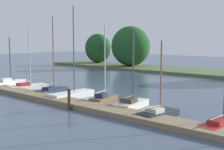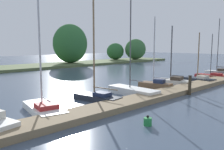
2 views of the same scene
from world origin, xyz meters
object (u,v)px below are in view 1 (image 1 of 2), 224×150
Objects in this scene: sailboat_0 at (10,82)px; sailboat_4 at (104,98)px; sailboat_3 at (73,94)px; mooring_piling_1 at (69,99)px; sailboat_2 at (53,89)px; sailboat_6 at (159,113)px; sailboat_1 at (29,86)px; sailboat_5 at (132,103)px; sailboat_7 at (222,124)px.

sailboat_4 is (13.56, 0.41, 0.01)m from sailboat_0.
mooring_piling_1 is at bearing -134.93° from sailboat_3.
mooring_piling_1 is (6.32, -3.40, 0.33)m from sailboat_2.
sailboat_0 reaches higher than sailboat_6.
sailboat_2 reaches higher than sailboat_1.
sailboat_1 reaches higher than sailboat_6.
sailboat_3 is 5.30× the size of mooring_piling_1.
sailboat_3 is 6.16m from sailboat_5.
mooring_piling_1 is (10.20, -3.33, 0.44)m from sailboat_1.
sailboat_1 is at bearing 79.16° from sailboat_4.
sailboat_4 is at bearing -101.17° from sailboat_0.
sailboat_7 is at bearing -103.61° from sailboat_0.
sailboat_7 is at bearing -82.58° from sailboat_1.
mooring_piling_1 is (-6.12, -2.30, 0.42)m from sailboat_6.
sailboat_7 is at bearing -104.02° from sailboat_5.
sailboat_2 is 4.81× the size of mooring_piling_1.
sailboat_6 is at bearing -111.71° from sailboat_4.
sailboat_0 is 19.43m from sailboat_6.
sailboat_0 is 1.05× the size of sailboat_7.
sailboat_3 is at bearing 134.97° from mooring_piling_1.
sailboat_1 is 1.27× the size of sailboat_6.
sailboat_3 reaches higher than sailboat_4.
sailboat_5 is at bearing -100.31° from sailboat_4.
mooring_piling_1 is (-10.09, -2.69, 0.48)m from sailboat_7.
mooring_piling_1 is (-3.04, -3.44, 0.39)m from sailboat_5.
sailboat_4 is (10.46, 0.06, 0.09)m from sailboat_1.
sailboat_0 is at bearing 83.56° from sailboat_5.
sailboat_1 is 0.89× the size of sailboat_2.
sailboat_2 is at bearing 90.47° from sailboat_6.
sailboat_6 is (16.32, -1.03, 0.02)m from sailboat_1.
sailboat_2 is (3.88, 0.07, 0.10)m from sailboat_1.
sailboat_0 is at bearing 93.50° from sailboat_6.
sailboat_1 is 7.09m from sailboat_3.
sailboat_6 is at bearing -84.38° from sailboat_1.
sailboat_2 reaches higher than sailboat_7.
sailboat_5 reaches higher than sailboat_0.
sailboat_0 reaches higher than sailboat_7.
sailboat_2 is 1.16× the size of sailboat_4.
sailboat_4 reaches higher than sailboat_7.
sailboat_3 is at bearing -102.15° from sailboat_0.
sailboat_2 is 3.21m from sailboat_3.
sailboat_4 is at bearing 85.66° from mooring_piling_1.
sailboat_1 reaches higher than sailboat_7.
sailboat_6 is at bearing 98.90° from sailboat_7.
sailboat_3 is at bearing -105.26° from sailboat_2.
sailboat_1 is at bearing 91.48° from sailboat_7.
sailboat_4 is at bearing -85.24° from sailboat_3.
sailboat_6 is (9.24, -0.82, -0.02)m from sailboat_3.
sailboat_4 reaches higher than sailboat_5.
sailboat_6 is (12.44, -1.10, -0.09)m from sailboat_2.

